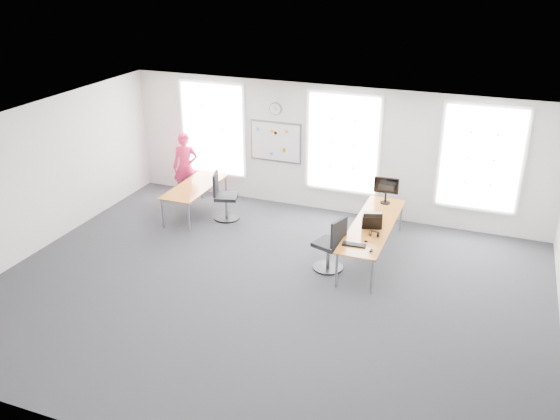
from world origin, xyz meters
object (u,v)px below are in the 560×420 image
at_px(person, 186,167).
at_px(desk_right, 373,226).
at_px(desk_left, 195,188).
at_px(chair_left, 223,199).
at_px(monitor, 386,188).
at_px(chair_right, 331,247).
at_px(headphones, 374,234).
at_px(keyboard, 354,245).

bearing_deg(person, desk_right, -32.68).
relative_size(desk_left, chair_left, 1.76).
bearing_deg(person, monitor, -19.76).
bearing_deg(desk_left, monitor, 7.43).
height_order(desk_right, desk_left, desk_left).
bearing_deg(chair_left, person, 44.68).
relative_size(chair_left, person, 0.65).
distance_m(chair_right, headphones, 0.85).
distance_m(keyboard, headphones, 0.57).
height_order(desk_right, headphones, headphones).
distance_m(chair_left, monitor, 3.70).
relative_size(chair_right, keyboard, 2.50).
relative_size(keyboard, headphones, 2.30).
height_order(desk_left, headphones, headphones).
bearing_deg(desk_right, chair_left, 170.48).
xyz_separation_m(headphones, monitor, (-0.14, 1.69, 0.30)).
relative_size(headphones, monitor, 0.33).
height_order(chair_right, keyboard, chair_right).
relative_size(chair_left, monitor, 1.91).
height_order(keyboard, monitor, monitor).
relative_size(chair_right, chair_left, 0.99).
height_order(person, keyboard, person).
distance_m(desk_left, chair_right, 3.98).
bearing_deg(chair_left, headphones, -124.76).
distance_m(desk_right, monitor, 1.22).
xyz_separation_m(desk_right, keyboard, (-0.12, -1.04, 0.06)).
bearing_deg(keyboard, chair_left, 149.97).
height_order(desk_left, chair_left, chair_left).
height_order(chair_right, headphones, chair_right).
height_order(keyboard, headphones, headphones).
height_order(chair_left, keyboard, chair_left).
xyz_separation_m(chair_right, monitor, (0.61, 1.98, 0.58)).
height_order(desk_right, keyboard, keyboard).
bearing_deg(chair_left, chair_right, -133.33).
xyz_separation_m(person, monitor, (4.97, -0.16, 0.21)).
bearing_deg(headphones, keyboard, -131.56).
relative_size(keyboard, monitor, 0.75).
bearing_deg(desk_right, desk_left, 172.30).
bearing_deg(desk_right, monitor, 90.06).
bearing_deg(chair_right, keyboard, 85.17).
bearing_deg(monitor, chair_left, -173.36).
bearing_deg(headphones, monitor, 80.09).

